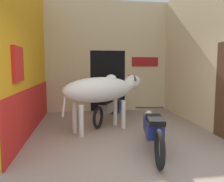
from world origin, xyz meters
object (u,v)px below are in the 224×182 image
motorcycle_near (153,129)px  plastic_stool (117,106)px  shopkeeper_seated (108,95)px  motorcycle_far (108,108)px  cow (103,90)px

motorcycle_near → plastic_stool: size_ratio=4.60×
shopkeeper_seated → plastic_stool: (0.34, 0.07, -0.41)m
motorcycle_near → motorcycle_far: size_ratio=1.10×
shopkeeper_seated → plastic_stool: size_ratio=2.88×
motorcycle_near → plastic_stool: bearing=90.8°
motorcycle_near → motorcycle_far: bearing=103.0°
motorcycle_far → shopkeeper_seated: bearing=82.3°
cow → plastic_stool: bearing=70.4°
cow → motorcycle_near: (0.75, -1.52, -0.58)m
plastic_stool → shopkeeper_seated: bearing=-168.0°
motorcycle_near → shopkeeper_seated: 3.45m
shopkeeper_seated → cow: bearing=-100.9°
plastic_stool → motorcycle_far: bearing=-112.4°
shopkeeper_seated → plastic_stool: shopkeeper_seated is taller
plastic_stool → motorcycle_near: bearing=-89.2°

